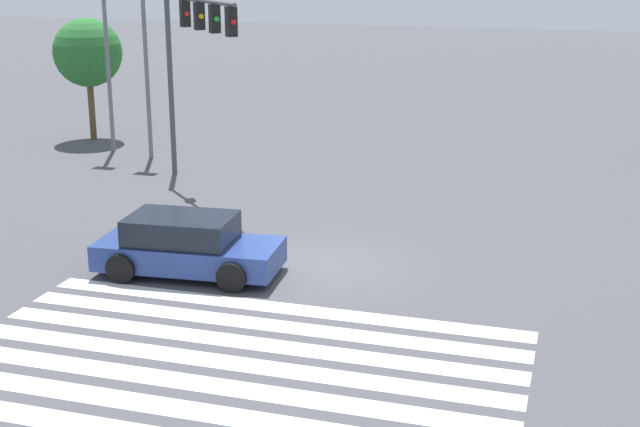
{
  "coord_description": "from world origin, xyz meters",
  "views": [
    {
      "loc": [
        6.05,
        -20.11,
        7.59
      ],
      "look_at": [
        0.0,
        0.0,
        1.35
      ],
      "focal_mm": 50.0,
      "sensor_mm": 36.0,
      "label": 1
    }
  ],
  "objects_px": {
    "car_0": "(187,246)",
    "street_light_pole_b": "(105,23)",
    "street_light_pole_a": "(145,39)",
    "tree_corner_a": "(88,53)",
    "traffic_signal_mast": "(191,41)"
  },
  "relations": [
    {
      "from": "car_0",
      "to": "street_light_pole_a",
      "type": "distance_m",
      "value": 13.56
    },
    {
      "from": "traffic_signal_mast",
      "to": "street_light_pole_b",
      "type": "bearing_deg",
      "value": -172.8
    },
    {
      "from": "traffic_signal_mast",
      "to": "street_light_pole_a",
      "type": "bearing_deg",
      "value": 179.35
    },
    {
      "from": "traffic_signal_mast",
      "to": "street_light_pole_b",
      "type": "relative_size",
      "value": 0.77
    },
    {
      "from": "traffic_signal_mast",
      "to": "tree_corner_a",
      "type": "bearing_deg",
      "value": -174.01
    },
    {
      "from": "car_0",
      "to": "street_light_pole_a",
      "type": "height_order",
      "value": "street_light_pole_a"
    },
    {
      "from": "street_light_pole_a",
      "to": "street_light_pole_b",
      "type": "xyz_separation_m",
      "value": [
        -1.98,
        0.66,
        0.51
      ]
    },
    {
      "from": "street_light_pole_a",
      "to": "tree_corner_a",
      "type": "relative_size",
      "value": 1.47
    },
    {
      "from": "tree_corner_a",
      "to": "street_light_pole_a",
      "type": "bearing_deg",
      "value": -31.6
    },
    {
      "from": "car_0",
      "to": "street_light_pole_b",
      "type": "relative_size",
      "value": 0.55
    },
    {
      "from": "street_light_pole_b",
      "to": "tree_corner_a",
      "type": "bearing_deg",
      "value": 137.69
    },
    {
      "from": "traffic_signal_mast",
      "to": "car_0",
      "type": "bearing_deg",
      "value": -22.28
    },
    {
      "from": "car_0",
      "to": "traffic_signal_mast",
      "type": "bearing_deg",
      "value": 108.28
    },
    {
      "from": "street_light_pole_b",
      "to": "car_0",
      "type": "bearing_deg",
      "value": -53.78
    },
    {
      "from": "traffic_signal_mast",
      "to": "street_light_pole_a",
      "type": "height_order",
      "value": "street_light_pole_a"
    }
  ]
}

